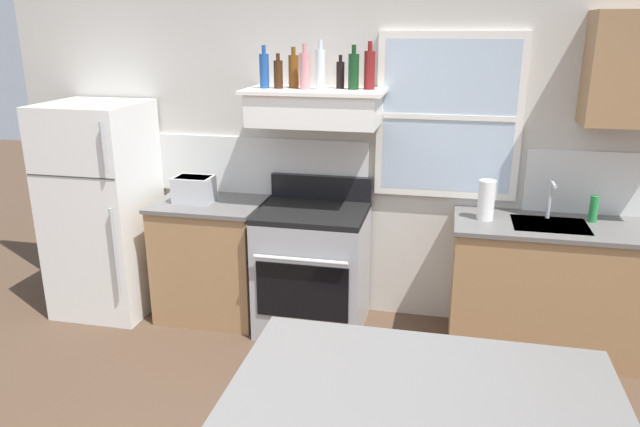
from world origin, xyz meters
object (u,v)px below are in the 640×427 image
(bottle_blue_liqueur, at_px, (264,70))
(bottle_dark_green_wine, at_px, (354,71))
(bottle_balsamic_dark, at_px, (340,74))
(paper_towel_roll, at_px, (486,200))
(toaster, at_px, (194,189))
(bottle_rose_pink, at_px, (305,70))
(dish_soap_bottle, at_px, (594,209))
(refrigerator, at_px, (103,209))
(bottle_brown_stout, at_px, (278,74))
(stove_range, at_px, (313,268))
(bottle_red_label_wine, at_px, (370,69))
(bottle_amber_wine, at_px, (294,71))
(bottle_clear_tall, at_px, (320,69))

(bottle_blue_liqueur, bearing_deg, bottle_dark_green_wine, 4.24)
(bottle_balsamic_dark, bearing_deg, paper_towel_roll, -6.46)
(toaster, distance_m, paper_towel_roll, 2.08)
(bottle_rose_pink, bearing_deg, dish_soap_bottle, 2.63)
(toaster, relative_size, bottle_dark_green_wine, 1.02)
(refrigerator, distance_m, bottle_rose_pink, 1.91)
(bottle_balsamic_dark, distance_m, dish_soap_bottle, 1.91)
(bottle_brown_stout, bearing_deg, bottle_blue_liqueur, -178.87)
(stove_range, height_order, bottle_red_label_wine, bottle_red_label_wine)
(bottle_red_label_wine, bearing_deg, bottle_amber_wine, -179.48)
(stove_range, height_order, bottle_dark_green_wine, bottle_dark_green_wine)
(paper_towel_roll, bearing_deg, refrigerator, -178.78)
(toaster, height_order, bottle_brown_stout, bottle_brown_stout)
(bottle_balsamic_dark, distance_m, bottle_red_label_wine, 0.21)
(stove_range, relative_size, paper_towel_roll, 4.04)
(paper_towel_roll, bearing_deg, stove_range, -178.19)
(dish_soap_bottle, bearing_deg, bottle_blue_liqueur, -178.09)
(bottle_rose_pink, xyz_separation_m, bottle_clear_tall, (0.10, 0.01, 0.01))
(toaster, height_order, bottle_blue_liqueur, bottle_blue_liqueur)
(bottle_blue_liqueur, height_order, dish_soap_bottle, bottle_blue_liqueur)
(bottle_brown_stout, xyz_separation_m, bottle_balsamic_dark, (0.41, 0.09, -0.00))
(bottle_dark_green_wine, bearing_deg, bottle_blue_liqueur, -175.76)
(stove_range, height_order, bottle_balsamic_dark, bottle_balsamic_dark)
(bottle_dark_green_wine, relative_size, paper_towel_roll, 1.08)
(toaster, xyz_separation_m, bottle_clear_tall, (0.94, 0.05, 0.87))
(bottle_blue_liqueur, height_order, bottle_clear_tall, bottle_clear_tall)
(bottle_amber_wine, bearing_deg, stove_range, -39.75)
(paper_towel_roll, bearing_deg, bottle_balsamic_dark, 173.54)
(bottle_dark_green_wine, bearing_deg, dish_soap_bottle, 1.03)
(bottle_blue_liqueur, relative_size, dish_soap_bottle, 1.59)
(bottle_red_label_wine, xyz_separation_m, paper_towel_roll, (0.82, -0.10, -0.83))
(bottle_clear_tall, height_order, dish_soap_bottle, bottle_clear_tall)
(toaster, relative_size, bottle_brown_stout, 1.27)
(stove_range, height_order, bottle_brown_stout, bottle_brown_stout)
(bottle_rose_pink, height_order, bottle_balsamic_dark, bottle_rose_pink)
(bottle_amber_wine, distance_m, bottle_red_label_wine, 0.52)
(bottle_blue_liqueur, relative_size, bottle_red_label_wine, 0.91)
(bottle_blue_liqueur, bearing_deg, stove_range, -10.24)
(toaster, height_order, bottle_red_label_wine, bottle_red_label_wine)
(toaster, relative_size, bottle_clear_tall, 0.92)
(bottle_blue_liqueur, distance_m, bottle_clear_tall, 0.39)
(bottle_blue_liqueur, xyz_separation_m, bottle_clear_tall, (0.39, -0.00, 0.02))
(toaster, xyz_separation_m, bottle_dark_green_wine, (1.16, 0.10, 0.86))
(bottle_balsamic_dark, distance_m, paper_towel_roll, 1.30)
(bottle_clear_tall, xyz_separation_m, bottle_balsamic_dark, (0.12, 0.09, -0.04))
(bottle_balsamic_dark, height_order, bottle_dark_green_wine, bottle_dark_green_wine)
(bottle_balsamic_dark, xyz_separation_m, paper_towel_roll, (1.02, -0.12, -0.79))
(bottle_dark_green_wine, xyz_separation_m, paper_towel_roll, (0.92, -0.07, -0.82))
(stove_range, distance_m, bottle_amber_wine, 1.41)
(refrigerator, distance_m, bottle_blue_liqueur, 1.68)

